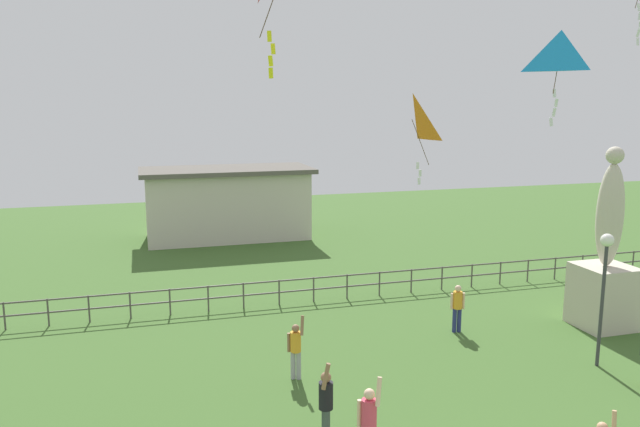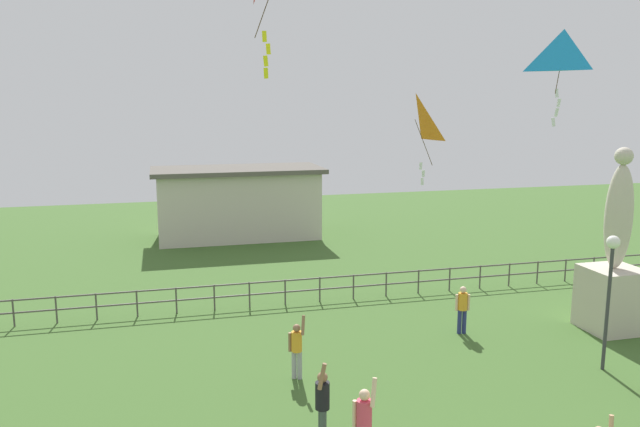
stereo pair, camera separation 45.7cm
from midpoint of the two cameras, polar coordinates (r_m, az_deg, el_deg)
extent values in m
cube|color=beige|center=(22.59, 24.07, -6.97)|extent=(1.70, 1.70, 2.08)
ellipsoid|color=beige|center=(21.99, 24.58, -0.15)|extent=(0.90, 0.76, 3.37)
sphere|color=beige|center=(21.75, 24.96, 4.88)|extent=(0.56, 0.56, 0.56)
cylinder|color=#38383D|center=(19.07, 23.86, -7.84)|extent=(0.10, 0.10, 3.50)
sphere|color=white|center=(18.60, 24.28, -2.25)|extent=(0.36, 0.36, 0.36)
cylinder|color=#D83F59|center=(13.20, 3.50, -17.89)|extent=(0.31, 0.31, 0.61)
sphere|color=beige|center=(13.00, 3.52, -16.27)|extent=(0.23, 0.23, 0.23)
cylinder|color=beige|center=(12.85, 4.36, -16.03)|extent=(0.22, 0.23, 0.58)
cylinder|color=beige|center=(13.28, 2.60, -17.88)|extent=(0.09, 0.09, 0.58)
cylinder|color=#3F4C47|center=(14.28, -0.51, -18.88)|extent=(0.15, 0.15, 0.86)
cylinder|color=black|center=(13.87, -0.44, -16.40)|extent=(0.31, 0.31, 0.61)
sphere|color=#8C6647|center=(13.69, -0.44, -14.84)|extent=(0.23, 0.23, 0.23)
cylinder|color=#8C6647|center=(13.44, -0.46, -14.77)|extent=(0.21, 0.10, 0.58)
cylinder|color=#8C6647|center=(14.07, -0.64, -16.17)|extent=(0.09, 0.09, 0.57)
cylinder|color=#99999E|center=(17.18, -2.77, -13.79)|extent=(0.13, 0.13, 0.78)
cylinder|color=#99999E|center=(17.21, -3.27, -13.74)|extent=(0.13, 0.13, 0.78)
cylinder|color=orange|center=(16.93, -3.04, -11.70)|extent=(0.29, 0.29, 0.55)
sphere|color=#8C6647|center=(16.79, -3.05, -10.50)|extent=(0.21, 0.21, 0.21)
cylinder|color=#8C6647|center=(16.67, -2.45, -10.25)|extent=(0.17, 0.22, 0.53)
cylinder|color=#8C6647|center=(16.99, -3.68, -11.76)|extent=(0.09, 0.09, 0.52)
sphere|color=tan|center=(13.22, 23.60, -17.60)|extent=(0.20, 0.20, 0.20)
cylinder|color=tan|center=(13.18, 24.50, -17.23)|extent=(0.14, 0.18, 0.51)
cylinder|color=navy|center=(20.84, 12.06, -9.57)|extent=(0.14, 0.14, 0.80)
cylinder|color=navy|center=(20.80, 11.65, -9.59)|extent=(0.14, 0.14, 0.80)
cylinder|color=orange|center=(20.60, 11.92, -7.80)|extent=(0.29, 0.29, 0.56)
sphere|color=beige|center=(20.49, 11.96, -6.76)|extent=(0.21, 0.21, 0.21)
cylinder|color=beige|center=(20.67, 12.44, -7.86)|extent=(0.09, 0.09, 0.53)
cylinder|color=beige|center=(20.56, 11.40, -7.92)|extent=(0.09, 0.09, 0.53)
cylinder|color=#4C381E|center=(12.00, -5.59, 18.75)|extent=(0.48, 0.08, 1.25)
cube|color=yellow|center=(11.88, -5.82, 15.92)|extent=(0.09, 0.01, 0.20)
cube|color=yellow|center=(11.91, -5.47, 14.85)|extent=(0.09, 0.04, 0.20)
cube|color=yellow|center=(11.86, -5.70, 13.80)|extent=(0.10, 0.03, 0.21)
cube|color=yellow|center=(11.84, -5.68, 12.74)|extent=(0.09, 0.04, 0.20)
cube|color=white|center=(19.23, 26.65, 16.62)|extent=(0.12, 0.04, 0.21)
cube|color=white|center=(19.30, 26.71, 15.92)|extent=(0.10, 0.02, 0.20)
cube|color=white|center=(19.36, 26.76, 15.24)|extent=(0.10, 0.01, 0.20)
cube|color=white|center=(19.26, 26.61, 14.62)|extent=(0.11, 0.05, 0.21)
cube|color=white|center=(19.27, 26.59, 13.97)|extent=(0.09, 0.04, 0.20)
pyramid|color=#198CD1|center=(15.81, 20.43, 13.72)|extent=(1.00, 1.11, 0.95)
cylinder|color=#4C381E|center=(15.60, 20.14, 12.04)|extent=(0.32, 0.26, 0.95)
cube|color=white|center=(15.54, 19.96, 10.36)|extent=(0.10, 0.03, 0.20)
cube|color=white|center=(15.65, 20.12, 9.54)|extent=(0.09, 0.04, 0.20)
cube|color=white|center=(15.59, 19.94, 8.74)|extent=(0.09, 0.05, 0.20)
cube|color=white|center=(15.49, 19.70, 7.93)|extent=(0.11, 0.02, 0.21)
pyramid|color=orange|center=(17.32, 7.70, 8.59)|extent=(0.75, 0.94, 1.29)
cylinder|color=#4C381E|center=(17.51, 8.49, 6.48)|extent=(0.62, 0.12, 1.29)
cube|color=white|center=(17.49, 8.24, 4.38)|extent=(0.09, 0.01, 0.20)
cube|color=white|center=(17.61, 8.46, 3.69)|extent=(0.10, 0.04, 0.20)
cube|color=white|center=(17.61, 8.37, 2.97)|extent=(0.09, 0.01, 0.20)
cylinder|color=#4C4742|center=(23.07, -27.56, -8.38)|extent=(0.06, 0.06, 0.95)
cylinder|color=#4C4742|center=(22.83, -24.27, -8.30)|extent=(0.06, 0.06, 0.95)
cylinder|color=#4C4742|center=(22.68, -21.03, -8.19)|extent=(0.06, 0.06, 0.95)
cylinder|color=#4C4742|center=(22.59, -17.62, -8.06)|extent=(0.06, 0.06, 0.95)
cylinder|color=#4C4742|center=(22.59, -14.21, -7.89)|extent=(0.06, 0.06, 0.95)
cylinder|color=#4C4742|center=(22.66, -10.82, -7.69)|extent=(0.06, 0.06, 0.95)
cylinder|color=#4C4742|center=(22.80, -7.63, -7.49)|extent=(0.06, 0.06, 0.95)
cylinder|color=#4C4742|center=(23.02, -4.35, -7.25)|extent=(0.06, 0.06, 0.95)
cylinder|color=#4C4742|center=(23.31, -1.16, -6.99)|extent=(0.06, 0.06, 0.95)
cylinder|color=#4C4742|center=(23.67, 1.95, -6.73)|extent=(0.06, 0.06, 0.95)
cylinder|color=#4C4742|center=(24.10, 4.95, -6.45)|extent=(0.06, 0.06, 0.95)
cylinder|color=#4C4742|center=(24.60, 7.87, -6.16)|extent=(0.06, 0.06, 0.95)
cylinder|color=#4C4742|center=(25.16, 10.64, -5.87)|extent=(0.06, 0.06, 0.95)
cylinder|color=#4C4742|center=(25.77, 13.30, -5.58)|extent=(0.06, 0.06, 0.95)
cylinder|color=#4C4742|center=(26.43, 15.78, -5.30)|extent=(0.06, 0.06, 0.95)
cylinder|color=#4C4742|center=(27.13, 18.12, -5.03)|extent=(0.06, 0.06, 0.95)
cylinder|color=#4C4742|center=(27.88, 20.37, -4.76)|extent=(0.06, 0.06, 0.95)
cylinder|color=#4C4742|center=(28.70, 22.56, -4.49)|extent=(0.06, 0.06, 0.95)
cylinder|color=#4C4742|center=(29.52, 24.53, -4.24)|extent=(0.06, 0.06, 0.95)
cylinder|color=#4C4742|center=(30.41, 26.46, -3.98)|extent=(0.06, 0.06, 0.95)
cube|color=#4C4742|center=(23.08, -2.24, -6.05)|extent=(36.00, 0.05, 0.05)
cube|color=#4C4742|center=(23.20, -2.23, -7.08)|extent=(36.00, 0.05, 0.05)
cube|color=beige|center=(34.23, -8.91, 0.74)|extent=(8.55, 3.73, 3.61)
cube|color=#59544C|center=(33.97, -9.00, 3.95)|extent=(9.15, 4.33, 0.24)
camera|label=1|loc=(0.23, -90.87, -0.16)|focal=34.79mm
camera|label=2|loc=(0.23, 89.13, 0.16)|focal=34.79mm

